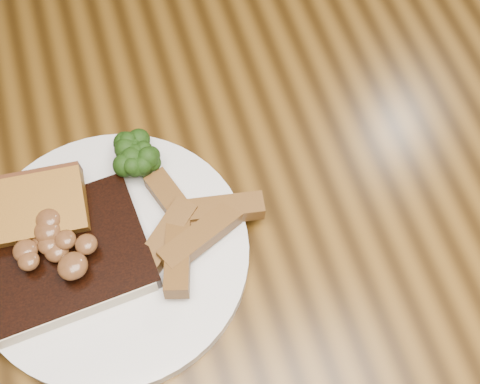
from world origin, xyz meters
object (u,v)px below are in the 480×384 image
object	(u,v)px
plate	(113,255)
potato_wedges	(187,238)
garlic_bread	(32,219)
chair_far	(34,3)
steak	(62,258)
dining_table	(228,250)

from	to	relation	value
plate	potato_wedges	bearing A→B (deg)	-8.96
plate	garlic_bread	size ratio (longest dim) A/B	2.35
chair_far	steak	xyz separation A→B (m)	(0.01, -0.62, 0.29)
dining_table	garlic_bread	size ratio (longest dim) A/B	14.16
chair_far	potato_wedges	size ratio (longest dim) A/B	7.76
dining_table	plate	distance (m)	0.16
dining_table	garlic_bread	xyz separation A→B (m)	(-0.19, 0.04, 0.12)
plate	garlic_bread	distance (m)	0.09
chair_far	plate	bearing A→B (deg)	88.73
dining_table	garlic_bread	distance (m)	0.22
plate	potato_wedges	xyz separation A→B (m)	(0.07, -0.01, 0.02)
dining_table	garlic_bread	bearing A→B (deg)	168.33
garlic_bread	potato_wedges	world-z (taller)	same
steak	garlic_bread	xyz separation A→B (m)	(-0.02, 0.05, 0.00)
dining_table	steak	bearing A→B (deg)	-176.81
chair_far	plate	size ratio (longest dim) A/B	3.32
garlic_bread	potato_wedges	distance (m)	0.15
steak	potato_wedges	distance (m)	0.12
chair_far	garlic_bread	world-z (taller)	chair_far
garlic_bread	dining_table	bearing A→B (deg)	-7.23
garlic_bread	potato_wedges	bearing A→B (deg)	-19.54
plate	garlic_bread	world-z (taller)	garlic_bread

